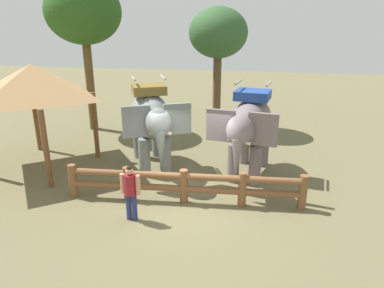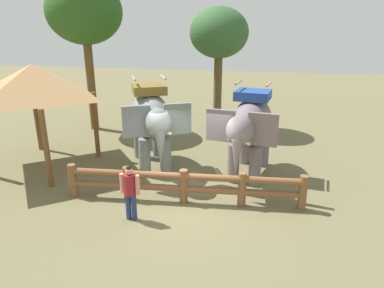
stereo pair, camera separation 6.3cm
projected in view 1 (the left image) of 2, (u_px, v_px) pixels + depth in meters
ground_plane at (184, 202)px, 10.53m from camera, size 60.00×60.00×0.00m
log_fence at (184, 184)px, 10.34m from camera, size 7.07×0.72×1.05m
elephant_near_left at (151, 119)px, 12.49m from camera, size 2.98×3.90×3.31m
elephant_center at (250, 125)px, 11.81m from camera, size 2.22×3.85×3.25m
tourist_woman_in_black at (130, 189)px, 9.34m from camera, size 0.56×0.32×1.58m
thatched_shelter at (33, 82)px, 12.19m from camera, size 4.24×4.24×3.75m
tree_far_left at (83, 13)px, 15.99m from camera, size 3.45×3.45×7.02m
tree_back_center at (218, 35)px, 16.40m from camera, size 2.76×2.76×5.81m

